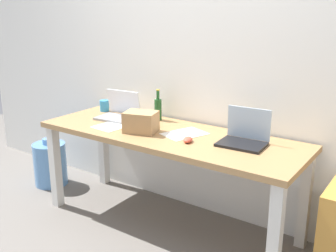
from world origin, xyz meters
The scene contains 12 objects.
ground_plane centered at (0.00, 0.00, 0.00)m, with size 8.00×8.00×0.00m, color slate.
back_wall centered at (0.00, 0.40, 1.30)m, with size 5.20×0.08×2.60m, color white.
desk centered at (0.00, 0.00, 0.63)m, with size 1.97×0.68×0.73m.
laptop_left centered at (-0.55, 0.09, 0.77)m, with size 0.33×0.27×0.22m.
laptop_right centered at (0.55, 0.08, 0.78)m, with size 0.31×0.25×0.23m.
beer_bottle centered at (-0.26, 0.24, 0.82)m, with size 0.06×0.06×0.25m.
computer_mouse centered at (0.23, -0.09, 0.74)m, with size 0.06×0.10×0.03m, color #D84C38.
cardboard_box centered at (-0.17, -0.09, 0.80)m, with size 0.23×0.17×0.15m, color tan.
coffee_mug centered at (-0.81, 0.20, 0.77)m, with size 0.08×0.08×0.10m, color #338CC6.
paper_sheet_near_back centered at (0.11, 0.04, 0.73)m, with size 0.21×0.30×0.00m, color white.
paper_sheet_front_left centered at (-0.44, -0.08, 0.73)m, with size 0.21×0.30×0.00m, color white.
water_cooler_jug centered at (-1.31, -0.03, 0.20)m, with size 0.30×0.30×0.44m.
Camera 1 is at (1.55, -2.23, 1.58)m, focal length 42.53 mm.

